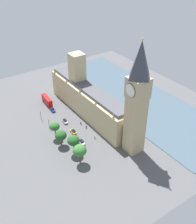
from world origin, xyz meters
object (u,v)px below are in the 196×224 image
at_px(parliament_building, 88,98).
at_px(car_silver_trailing, 65,121).
at_px(pedestrian_near_tower, 81,123).
at_px(car_yellow_cab_under_trees, 73,132).
at_px(plane_tree_slot_10, 55,127).
at_px(car_blue_by_river_gate, 52,110).
at_px(plane_tree_kerbside, 73,141).
at_px(double_decker_bus_far_end, 47,100).
at_px(car_white_corner, 82,142).
at_px(pedestrian_leading, 95,137).
at_px(street_lamp_slot_13, 40,113).
at_px(pedestrian_midblock, 86,127).
at_px(plane_tree_slot_11, 80,151).
at_px(street_lamp_slot_12, 49,121).
at_px(plane_tree_opposite_hall, 61,135).
at_px(clock_tower, 137,99).

height_order(parliament_building, car_silver_trailing, parliament_building).
bearing_deg(pedestrian_near_tower, car_yellow_cab_under_trees, -83.42).
distance_m(car_yellow_cab_under_trees, plane_tree_slot_10, 10.64).
xyz_separation_m(car_blue_by_river_gate, car_yellow_cab_under_trees, (0.57, 24.11, -0.00)).
distance_m(plane_tree_kerbside, plane_tree_slot_10, 14.74).
height_order(double_decker_bus_far_end, car_white_corner, double_decker_bus_far_end).
bearing_deg(car_yellow_cab_under_trees, pedestrian_near_tower, 34.06).
height_order(pedestrian_leading, plane_tree_slot_10, plane_tree_slot_10).
relative_size(parliament_building, pedestrian_leading, 37.19).
distance_m(car_white_corner, pedestrian_leading, 7.31).
bearing_deg(pedestrian_leading, street_lamp_slot_13, 138.93).
bearing_deg(pedestrian_midblock, plane_tree_slot_11, 46.30).
distance_m(pedestrian_midblock, plane_tree_slot_10, 17.45).
bearing_deg(car_white_corner, street_lamp_slot_12, -64.39).
height_order(car_silver_trailing, street_lamp_slot_12, street_lamp_slot_12).
bearing_deg(plane_tree_slot_11, double_decker_bus_far_end, -100.31).
relative_size(double_decker_bus_far_end, pedestrian_midblock, 6.30).
bearing_deg(car_blue_by_river_gate, double_decker_bus_far_end, -93.99).
xyz_separation_m(car_yellow_cab_under_trees, pedestrian_midblock, (-7.51, 0.13, -0.13)).
bearing_deg(pedestrian_leading, plane_tree_kerbside, -143.42).
relative_size(car_yellow_cab_under_trees, plane_tree_slot_10, 0.49).
bearing_deg(parliament_building, car_white_corner, 50.92).
bearing_deg(car_blue_by_river_gate, pedestrian_near_tower, 109.92).
xyz_separation_m(double_decker_bus_far_end, plane_tree_slot_10, (10.26, 30.55, 3.95)).
bearing_deg(plane_tree_opposite_hall, pedestrian_leading, 163.10).
relative_size(car_silver_trailing, pedestrian_leading, 2.53).
xyz_separation_m(pedestrian_near_tower, plane_tree_kerbside, (14.06, 17.09, 6.29)).
distance_m(pedestrian_leading, street_lamp_slot_12, 24.83).
relative_size(car_silver_trailing, car_yellow_cab_under_trees, 1.00).
bearing_deg(street_lamp_slot_12, clock_tower, 123.75).
bearing_deg(car_blue_by_river_gate, plane_tree_opposite_hall, 73.58).
xyz_separation_m(car_blue_by_river_gate, plane_tree_slot_10, (9.40, 22.42, 5.70)).
distance_m(street_lamp_slot_12, street_lamp_slot_13, 9.58).
xyz_separation_m(car_white_corner, pedestrian_near_tower, (-7.88, -13.53, -0.16)).
xyz_separation_m(pedestrian_leading, street_lamp_slot_12, (14.51, -19.83, 3.59)).
relative_size(plane_tree_kerbside, street_lamp_slot_12, 1.51).
relative_size(car_white_corner, plane_tree_slot_10, 0.51).
bearing_deg(car_silver_trailing, plane_tree_slot_11, 79.91).
bearing_deg(car_silver_trailing, pedestrian_near_tower, 141.31).
xyz_separation_m(clock_tower, plane_tree_opposite_hall, (25.35, -21.30, -21.36)).
height_order(car_white_corner, pedestrian_leading, car_white_corner).
distance_m(car_silver_trailing, plane_tree_slot_11, 31.96).
distance_m(clock_tower, car_white_corner, 35.43).
relative_size(car_yellow_cab_under_trees, plane_tree_kerbside, 0.46).
bearing_deg(pedestrian_midblock, clock_tower, 103.13).
height_order(pedestrian_leading, street_lamp_slot_13, street_lamp_slot_13).
bearing_deg(street_lamp_slot_12, car_silver_trailing, -179.97).
height_order(clock_tower, street_lamp_slot_12, clock_tower).
xyz_separation_m(car_silver_trailing, pedestrian_midblock, (-6.58, 10.39, -0.13)).
bearing_deg(plane_tree_slot_11, plane_tree_opposite_hall, -85.96).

